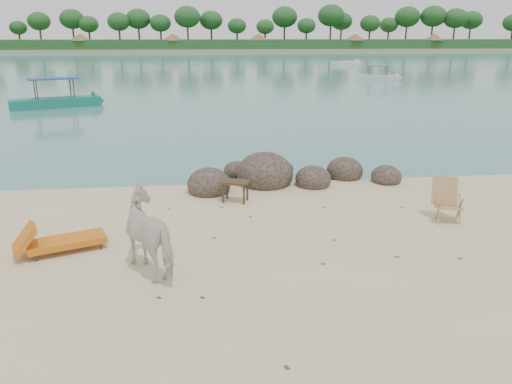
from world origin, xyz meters
TOP-DOWN VIEW (x-y plane):
  - water at (0.00, 90.00)m, footprint 400.00×400.00m
  - far_shore at (0.00, 170.00)m, footprint 420.00×90.00m
  - far_scenery at (0.03, 136.70)m, footprint 420.00×18.00m
  - boulders at (1.07, 5.89)m, footprint 6.48×2.92m
  - cow at (-2.18, 0.38)m, footprint 1.70×1.96m
  - side_table at (-0.38, 4.26)m, footprint 0.83×0.68m
  - lounge_chair at (-4.10, 1.49)m, footprint 2.05×1.33m
  - deck_chair at (4.60, 2.21)m, footprint 0.84×0.88m
  - boat_near at (-10.22, 24.42)m, footprint 6.05×3.60m
  - boat_mid at (16.97, 41.75)m, footprint 4.72×3.45m
  - boat_far at (20.87, 66.33)m, footprint 5.83×4.27m
  - dead_leaves at (-0.18, 1.15)m, footprint 8.28×7.29m

SIDE VIEW (x-z plane):
  - water at x=0.00m, z-range 0.00..0.00m
  - far_shore at x=0.00m, z-range -0.70..0.70m
  - dead_leaves at x=-0.18m, z-range 0.01..0.01m
  - boulders at x=1.07m, z-range -0.40..0.87m
  - side_table at x=-0.38m, z-range 0.00..0.57m
  - lounge_chair at x=-4.10m, z-range 0.00..0.58m
  - boat_far at x=20.87m, z-range 0.00..0.70m
  - deck_chair at x=4.60m, z-range 0.00..1.01m
  - cow at x=-2.18m, z-range 0.00..1.53m
  - boat_mid at x=16.97m, z-range 0.00..2.38m
  - boat_near at x=-10.22m, z-range 0.00..2.93m
  - far_scenery at x=0.03m, z-range -1.61..7.89m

